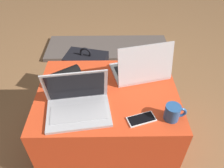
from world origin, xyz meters
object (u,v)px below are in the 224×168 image
wrist_brace (64,76)px  cell_phone (141,119)px  coffee_mug (173,113)px  laptop_near (78,104)px  backpack (88,77)px  laptop_far (141,69)px

wrist_brace → cell_phone: bearing=-35.5°
cell_phone → coffee_mug: bearing=-105.0°
laptop_near → cell_phone: laptop_near is taller
backpack → wrist_brace: 0.50m
wrist_brace → coffee_mug: size_ratio=1.87×
wrist_brace → coffee_mug: coffee_mug is taller
laptop_far → cell_phone: 0.38m
laptop_near → coffee_mug: laptop_near is taller
coffee_mug → wrist_brace: bearing=152.9°
laptop_near → laptop_far: laptop_far is taller
laptop_near → cell_phone: 0.35m
backpack → cell_phone: bearing=130.5°
laptop_far → coffee_mug: (0.12, -0.37, -0.01)m
wrist_brace → coffee_mug: bearing=-27.1°
cell_phone → backpack: bearing=8.6°
wrist_brace → laptop_far: bearing=6.7°
backpack → laptop_near: bearing=104.8°
laptop_far → cell_phone: (-0.04, -0.38, -0.05)m
laptop_far → cell_phone: bearing=70.6°
laptop_far → backpack: laptop_far is taller
laptop_near → wrist_brace: 0.27m
backpack → coffee_mug: (0.51, -0.69, 0.31)m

